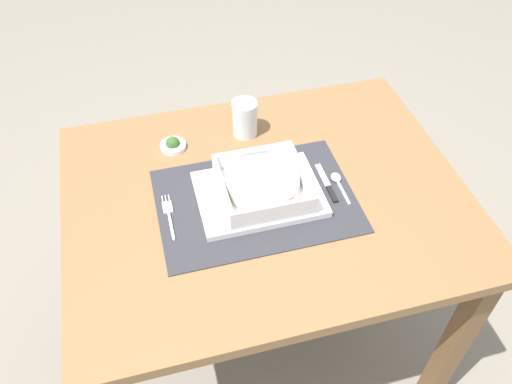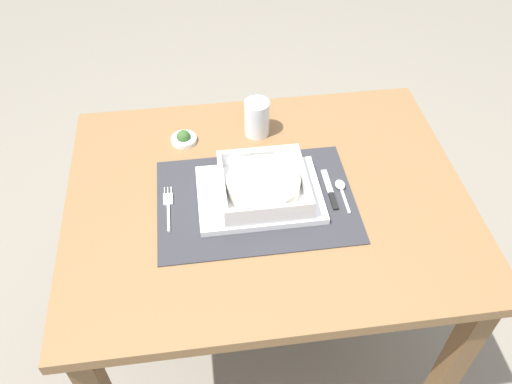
# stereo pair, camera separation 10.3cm
# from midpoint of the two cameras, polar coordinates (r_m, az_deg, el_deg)

# --- Properties ---
(ground_plane) EXTENTS (6.00, 6.00, 0.00)m
(ground_plane) POSITION_cam_midpoint_polar(r_m,az_deg,el_deg) (1.82, -0.91, -16.05)
(ground_plane) COLOR gray
(dining_table) EXTENTS (0.94, 0.74, 0.72)m
(dining_table) POSITION_cam_midpoint_polar(r_m,az_deg,el_deg) (1.31, -1.22, -3.42)
(dining_table) COLOR brown
(dining_table) RESTS_ON ground
(placemat) EXTENTS (0.45, 0.32, 0.00)m
(placemat) POSITION_cam_midpoint_polar(r_m,az_deg,el_deg) (1.21, -2.44, -1.04)
(placemat) COLOR #2D2D33
(placemat) RESTS_ON dining_table
(serving_plate) EXTENTS (0.28, 0.21, 0.02)m
(serving_plate) POSITION_cam_midpoint_polar(r_m,az_deg,el_deg) (1.21, -2.13, -0.33)
(serving_plate) COLOR white
(serving_plate) RESTS_ON placemat
(porridge_bowl) EXTENTS (0.20, 0.20, 0.05)m
(porridge_bowl) POSITION_cam_midpoint_polar(r_m,az_deg,el_deg) (1.19, -1.75, 0.68)
(porridge_bowl) COLOR white
(porridge_bowl) RESTS_ON serving_plate
(fork) EXTENTS (0.02, 0.14, 0.00)m
(fork) POSITION_cam_midpoint_polar(r_m,az_deg,el_deg) (1.21, -11.92, -2.38)
(fork) COLOR silver
(fork) RESTS_ON placemat
(spoon) EXTENTS (0.02, 0.11, 0.01)m
(spoon) POSITION_cam_midpoint_polar(r_m,az_deg,el_deg) (1.26, 6.50, 1.25)
(spoon) COLOR silver
(spoon) RESTS_ON placemat
(butter_knife) EXTENTS (0.01, 0.13, 0.01)m
(butter_knife) POSITION_cam_midpoint_polar(r_m,az_deg,el_deg) (1.25, 5.46, 0.64)
(butter_knife) COLOR black
(butter_knife) RESTS_ON placemat
(drinking_glass) EXTENTS (0.07, 0.07, 0.10)m
(drinking_glass) POSITION_cam_midpoint_polar(r_m,az_deg,el_deg) (1.36, -3.40, 7.78)
(drinking_glass) COLOR white
(drinking_glass) RESTS_ON dining_table
(condiment_saucer) EXTENTS (0.07, 0.07, 0.04)m
(condiment_saucer) POSITION_cam_midpoint_polar(r_m,az_deg,el_deg) (1.36, -11.18, 4.98)
(condiment_saucer) COLOR white
(condiment_saucer) RESTS_ON dining_table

